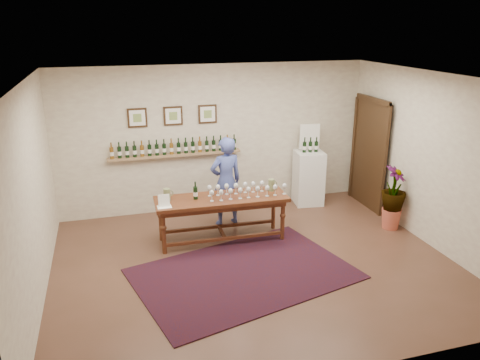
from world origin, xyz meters
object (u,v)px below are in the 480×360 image
object	(u,v)px
tasting_table	(222,204)
display_pedestal	(308,178)
person	(226,182)
potted_plant	(393,198)

from	to	relation	value
tasting_table	display_pedestal	xyz separation A→B (m)	(2.10, 1.18, -0.12)
tasting_table	person	xyz separation A→B (m)	(0.24, 0.64, 0.16)
display_pedestal	potted_plant	distance (m)	1.81
display_pedestal	person	size ratio (longest dim) A/B	0.66
display_pedestal	potted_plant	bearing A→B (deg)	-59.32
display_pedestal	person	xyz separation A→B (m)	(-1.86, -0.54, 0.28)
potted_plant	person	xyz separation A→B (m)	(-2.78, 1.02, 0.23)
display_pedestal	person	distance (m)	1.96
tasting_table	person	distance (m)	0.70
person	potted_plant	bearing A→B (deg)	151.16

